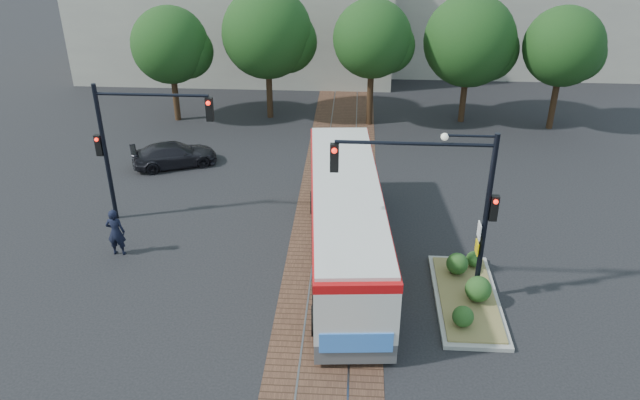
{
  "coord_description": "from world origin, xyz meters",
  "views": [
    {
      "loc": [
        0.78,
        -18.89,
        13.37
      ],
      "look_at": [
        -0.61,
        3.19,
        1.6
      ],
      "focal_mm": 35.0,
      "sensor_mm": 36.0,
      "label": 1
    }
  ],
  "objects_px": {
    "city_bus": "(346,219)",
    "officer": "(116,232)",
    "signal_pole_main": "(450,192)",
    "signal_pole_left": "(130,135)",
    "parked_car": "(174,154)",
    "traffic_island": "(468,291)"
  },
  "relations": [
    {
      "from": "city_bus",
      "to": "officer",
      "type": "bearing_deg",
      "value": 176.4
    },
    {
      "from": "city_bus",
      "to": "signal_pole_main",
      "type": "relative_size",
      "value": 2.02
    },
    {
      "from": "signal_pole_left",
      "to": "parked_car",
      "type": "distance_m",
      "value": 6.39
    },
    {
      "from": "city_bus",
      "to": "traffic_island",
      "type": "xyz_separation_m",
      "value": [
        4.35,
        -2.27,
        -1.46
      ]
    },
    {
      "from": "signal_pole_main",
      "to": "signal_pole_left",
      "type": "bearing_deg",
      "value": 158.55
    },
    {
      "from": "traffic_island",
      "to": "officer",
      "type": "bearing_deg",
      "value": 170.9
    },
    {
      "from": "officer",
      "to": "signal_pole_left",
      "type": "bearing_deg",
      "value": -91.13
    },
    {
      "from": "signal_pole_main",
      "to": "officer",
      "type": "distance_m",
      "value": 12.82
    },
    {
      "from": "signal_pole_left",
      "to": "traffic_island",
      "type": "bearing_deg",
      "value": -20.36
    },
    {
      "from": "signal_pole_main",
      "to": "parked_car",
      "type": "xyz_separation_m",
      "value": [
        -12.26,
        10.3,
        -3.55
      ]
    },
    {
      "from": "traffic_island",
      "to": "signal_pole_main",
      "type": "relative_size",
      "value": 0.87
    },
    {
      "from": "traffic_island",
      "to": "parked_car",
      "type": "relative_size",
      "value": 1.24
    },
    {
      "from": "officer",
      "to": "city_bus",
      "type": "bearing_deg",
      "value": -179.61
    },
    {
      "from": "signal_pole_left",
      "to": "parked_car",
      "type": "height_order",
      "value": "signal_pole_left"
    },
    {
      "from": "city_bus",
      "to": "traffic_island",
      "type": "distance_m",
      "value": 5.11
    },
    {
      "from": "city_bus",
      "to": "signal_pole_main",
      "type": "xyz_separation_m",
      "value": [
        3.39,
        -2.18,
        2.37
      ]
    },
    {
      "from": "signal_pole_main",
      "to": "signal_pole_left",
      "type": "relative_size",
      "value": 1.0
    },
    {
      "from": "signal_pole_left",
      "to": "officer",
      "type": "xyz_separation_m",
      "value": [
        -0.03,
        -2.78,
        -2.88
      ]
    },
    {
      "from": "parked_car",
      "to": "officer",
      "type": "bearing_deg",
      "value": 157.65
    },
    {
      "from": "city_bus",
      "to": "signal_pole_left",
      "type": "distance_m",
      "value": 9.45
    },
    {
      "from": "traffic_island",
      "to": "city_bus",
      "type": "bearing_deg",
      "value": 152.48
    },
    {
      "from": "signal_pole_main",
      "to": "parked_car",
      "type": "height_order",
      "value": "signal_pole_main"
    }
  ]
}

